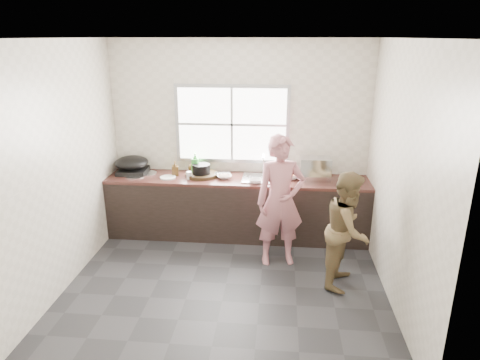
# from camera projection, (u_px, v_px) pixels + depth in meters

# --- Properties ---
(floor) EXTENTS (3.60, 3.20, 0.01)m
(floor) POSITION_uv_depth(u_px,v_px,m) (226.00, 284.00, 4.95)
(floor) COLOR #262629
(floor) RESTS_ON ground
(ceiling) EXTENTS (3.60, 3.20, 0.01)m
(ceiling) POSITION_uv_depth(u_px,v_px,m) (223.00, 38.00, 4.08)
(ceiling) COLOR silver
(ceiling) RESTS_ON wall_back
(wall_back) EXTENTS (3.60, 0.01, 2.70)m
(wall_back) POSITION_uv_depth(u_px,v_px,m) (239.00, 138.00, 6.03)
(wall_back) COLOR beige
(wall_back) RESTS_ON ground
(wall_left) EXTENTS (0.01, 3.20, 2.70)m
(wall_left) POSITION_uv_depth(u_px,v_px,m) (61.00, 168.00, 4.68)
(wall_left) COLOR silver
(wall_left) RESTS_ON ground
(wall_right) EXTENTS (0.01, 3.20, 2.70)m
(wall_right) POSITION_uv_depth(u_px,v_px,m) (400.00, 177.00, 4.36)
(wall_right) COLOR beige
(wall_right) RESTS_ON ground
(wall_front) EXTENTS (3.60, 0.01, 2.70)m
(wall_front) POSITION_uv_depth(u_px,v_px,m) (196.00, 241.00, 3.00)
(wall_front) COLOR silver
(wall_front) RESTS_ON ground
(cabinet) EXTENTS (3.60, 0.62, 0.82)m
(cabinet) POSITION_uv_depth(u_px,v_px,m) (237.00, 208.00, 6.04)
(cabinet) COLOR black
(cabinet) RESTS_ON floor
(countertop) EXTENTS (3.60, 0.64, 0.04)m
(countertop) POSITION_uv_depth(u_px,v_px,m) (237.00, 179.00, 5.90)
(countertop) COLOR #381C16
(countertop) RESTS_ON cabinet
(sink) EXTENTS (0.55, 0.45, 0.02)m
(sink) POSITION_uv_depth(u_px,v_px,m) (262.00, 178.00, 5.86)
(sink) COLOR silver
(sink) RESTS_ON countertop
(faucet) EXTENTS (0.02, 0.02, 0.30)m
(faucet) POSITION_uv_depth(u_px,v_px,m) (263.00, 164.00, 6.00)
(faucet) COLOR silver
(faucet) RESTS_ON countertop
(window_frame) EXTENTS (1.60, 0.05, 1.10)m
(window_frame) POSITION_uv_depth(u_px,v_px,m) (232.00, 124.00, 5.96)
(window_frame) COLOR #9EA0A5
(window_frame) RESTS_ON wall_back
(window_glazing) EXTENTS (1.50, 0.01, 1.00)m
(window_glazing) POSITION_uv_depth(u_px,v_px,m) (232.00, 125.00, 5.94)
(window_glazing) COLOR white
(window_glazing) RESTS_ON window_frame
(woman) EXTENTS (0.62, 0.47, 1.53)m
(woman) POSITION_uv_depth(u_px,v_px,m) (280.00, 205.00, 5.20)
(woman) COLOR #B26A73
(woman) RESTS_ON floor
(person_side) EXTENTS (0.69, 0.78, 1.34)m
(person_side) POSITION_uv_depth(u_px,v_px,m) (348.00, 230.00, 4.77)
(person_side) COLOR brown
(person_side) RESTS_ON floor
(cutting_board) EXTENTS (0.53, 0.53, 0.05)m
(cutting_board) POSITION_uv_depth(u_px,v_px,m) (202.00, 174.00, 5.97)
(cutting_board) COLOR black
(cutting_board) RESTS_ON countertop
(cleaver) EXTENTS (0.23, 0.15, 0.01)m
(cleaver) POSITION_uv_depth(u_px,v_px,m) (222.00, 173.00, 5.97)
(cleaver) COLOR #B0B1B7
(cleaver) RESTS_ON cutting_board
(bowl_mince) EXTENTS (0.25, 0.25, 0.05)m
(bowl_mince) POSITION_uv_depth(u_px,v_px,m) (224.00, 177.00, 5.87)
(bowl_mince) COLOR silver
(bowl_mince) RESTS_ON countertop
(bowl_crabs) EXTENTS (0.24, 0.24, 0.06)m
(bowl_crabs) POSITION_uv_depth(u_px,v_px,m) (291.00, 176.00, 5.86)
(bowl_crabs) COLOR silver
(bowl_crabs) RESTS_ON countertop
(bowl_held) EXTENTS (0.28, 0.28, 0.07)m
(bowl_held) POSITION_uv_depth(u_px,v_px,m) (255.00, 181.00, 5.68)
(bowl_held) COLOR silver
(bowl_held) RESTS_ON countertop
(black_pot) EXTENTS (0.28, 0.28, 0.18)m
(black_pot) POSITION_uv_depth(u_px,v_px,m) (201.00, 171.00, 5.92)
(black_pot) COLOR black
(black_pot) RESTS_ON countertop
(plate_food) EXTENTS (0.25, 0.25, 0.02)m
(plate_food) POSITION_uv_depth(u_px,v_px,m) (168.00, 177.00, 5.89)
(plate_food) COLOR silver
(plate_food) RESTS_ON countertop
(bottle_green) EXTENTS (0.15, 0.15, 0.33)m
(bottle_green) POSITION_uv_depth(u_px,v_px,m) (195.00, 164.00, 5.98)
(bottle_green) COLOR green
(bottle_green) RESTS_ON countertop
(bottle_brown_tall) EXTENTS (0.10, 0.10, 0.19)m
(bottle_brown_tall) POSITION_uv_depth(u_px,v_px,m) (175.00, 169.00, 5.98)
(bottle_brown_tall) COLOR #412B10
(bottle_brown_tall) RESTS_ON countertop
(bottle_brown_short) EXTENTS (0.15, 0.15, 0.16)m
(bottle_brown_short) POSITION_uv_depth(u_px,v_px,m) (193.00, 166.00, 6.14)
(bottle_brown_short) COLOR #3D290F
(bottle_brown_short) RESTS_ON countertop
(glass_jar) EXTENTS (0.09, 0.09, 0.10)m
(glass_jar) POSITION_uv_depth(u_px,v_px,m) (189.00, 175.00, 5.84)
(glass_jar) COLOR silver
(glass_jar) RESTS_ON countertop
(burner) EXTENTS (0.42, 0.42, 0.06)m
(burner) POSITION_uv_depth(u_px,v_px,m) (133.00, 171.00, 6.11)
(burner) COLOR black
(burner) RESTS_ON countertop
(wok) EXTENTS (0.59, 0.59, 0.18)m
(wok) POSITION_uv_depth(u_px,v_px,m) (132.00, 163.00, 6.08)
(wok) COLOR black
(wok) RESTS_ON burner
(dish_rack) EXTENTS (0.42, 0.30, 0.31)m
(dish_rack) POSITION_uv_depth(u_px,v_px,m) (315.00, 168.00, 5.80)
(dish_rack) COLOR silver
(dish_rack) RESTS_ON countertop
(pot_lid_left) EXTENTS (0.31, 0.31, 0.01)m
(pot_lid_left) POSITION_uv_depth(u_px,v_px,m) (135.00, 176.00, 5.95)
(pot_lid_left) COLOR silver
(pot_lid_left) RESTS_ON countertop
(pot_lid_right) EXTENTS (0.29, 0.29, 0.01)m
(pot_lid_right) POSITION_uv_depth(u_px,v_px,m) (147.00, 173.00, 6.08)
(pot_lid_right) COLOR silver
(pot_lid_right) RESTS_ON countertop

